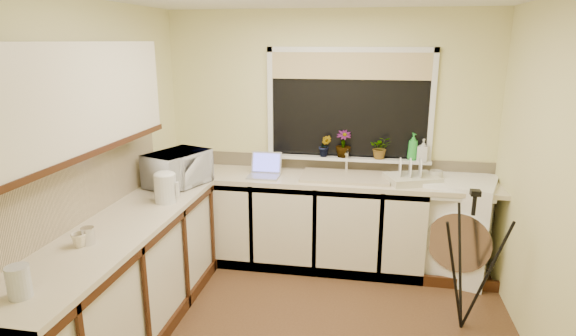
{
  "coord_description": "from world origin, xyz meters",
  "views": [
    {
      "loc": [
        0.43,
        -3.11,
        2.15
      ],
      "look_at": [
        -0.23,
        0.55,
        1.15
      ],
      "focal_mm": 29.49,
      "sensor_mm": 36.0,
      "label": 1
    }
  ],
  "objects_px": {
    "steel_jar": "(88,236)",
    "microwave": "(178,169)",
    "plant_b": "(325,146)",
    "cup_back": "(436,176)",
    "soap_bottle_clear": "(423,150)",
    "kettle": "(165,189)",
    "washing_machine": "(453,226)",
    "glass_jug": "(19,282)",
    "soap_bottle_green": "(413,147)",
    "plant_d": "(380,148)",
    "laptop": "(265,170)",
    "dish_rack": "(412,179)",
    "plant_c": "(343,144)",
    "cup_left": "(79,240)",
    "tripod": "(468,261)"
  },
  "relations": [
    {
      "from": "washing_machine",
      "to": "glass_jug",
      "type": "relative_size",
      "value": 5.56
    },
    {
      "from": "glass_jug",
      "to": "dish_rack",
      "type": "bearing_deg",
      "value": 48.98
    },
    {
      "from": "tripod",
      "to": "glass_jug",
      "type": "bearing_deg",
      "value": -129.28
    },
    {
      "from": "washing_machine",
      "to": "plant_c",
      "type": "relative_size",
      "value": 3.56
    },
    {
      "from": "plant_b",
      "to": "soap_bottle_clear",
      "type": "relative_size",
      "value": 1.04
    },
    {
      "from": "plant_d",
      "to": "soap_bottle_green",
      "type": "xyz_separation_m",
      "value": [
        0.3,
        0.01,
        0.02
      ]
    },
    {
      "from": "kettle",
      "to": "microwave",
      "type": "distance_m",
      "value": 0.47
    },
    {
      "from": "soap_bottle_clear",
      "to": "laptop",
      "type": "bearing_deg",
      "value": -170.02
    },
    {
      "from": "washing_machine",
      "to": "plant_b",
      "type": "distance_m",
      "value": 1.43
    },
    {
      "from": "soap_bottle_green",
      "to": "cup_back",
      "type": "relative_size",
      "value": 2.05
    },
    {
      "from": "plant_b",
      "to": "dish_rack",
      "type": "bearing_deg",
      "value": -16.54
    },
    {
      "from": "glass_jug",
      "to": "washing_machine",
      "type": "bearing_deg",
      "value": 44.8
    },
    {
      "from": "plant_d",
      "to": "soap_bottle_green",
      "type": "distance_m",
      "value": 0.31
    },
    {
      "from": "dish_rack",
      "to": "steel_jar",
      "type": "relative_size",
      "value": 3.99
    },
    {
      "from": "laptop",
      "to": "soap_bottle_green",
      "type": "xyz_separation_m",
      "value": [
        1.39,
        0.28,
        0.22
      ]
    },
    {
      "from": "kettle",
      "to": "tripod",
      "type": "xyz_separation_m",
      "value": [
        2.36,
        0.05,
        -0.45
      ]
    },
    {
      "from": "kettle",
      "to": "dish_rack",
      "type": "xyz_separation_m",
      "value": [
        1.98,
        0.91,
        -0.08
      ]
    },
    {
      "from": "tripod",
      "to": "plant_c",
      "type": "bearing_deg",
      "value": 150.9
    },
    {
      "from": "microwave",
      "to": "plant_c",
      "type": "height_order",
      "value": "plant_c"
    },
    {
      "from": "plant_b",
      "to": "plant_d",
      "type": "relative_size",
      "value": 0.98
    },
    {
      "from": "soap_bottle_clear",
      "to": "cup_left",
      "type": "distance_m",
      "value": 3.06
    },
    {
      "from": "microwave",
      "to": "washing_machine",
      "type": "bearing_deg",
      "value": -57.33
    },
    {
      "from": "microwave",
      "to": "soap_bottle_clear",
      "type": "height_order",
      "value": "soap_bottle_clear"
    },
    {
      "from": "microwave",
      "to": "soap_bottle_green",
      "type": "relative_size",
      "value": 2.12
    },
    {
      "from": "dish_rack",
      "to": "cup_left",
      "type": "bearing_deg",
      "value": -160.66
    },
    {
      "from": "glass_jug",
      "to": "soap_bottle_green",
      "type": "distance_m",
      "value": 3.41
    },
    {
      "from": "laptop",
      "to": "soap_bottle_green",
      "type": "height_order",
      "value": "soap_bottle_green"
    },
    {
      "from": "plant_c",
      "to": "laptop",
      "type": "bearing_deg",
      "value": -158.97
    },
    {
      "from": "laptop",
      "to": "plant_b",
      "type": "relative_size",
      "value": 1.36
    },
    {
      "from": "plant_b",
      "to": "cup_back",
      "type": "height_order",
      "value": "plant_b"
    },
    {
      "from": "laptop",
      "to": "glass_jug",
      "type": "relative_size",
      "value": 1.77
    },
    {
      "from": "kettle",
      "to": "plant_d",
      "type": "distance_m",
      "value": 2.06
    },
    {
      "from": "dish_rack",
      "to": "plant_d",
      "type": "relative_size",
      "value": 2.03
    },
    {
      "from": "dish_rack",
      "to": "microwave",
      "type": "relative_size",
      "value": 0.82
    },
    {
      "from": "glass_jug",
      "to": "soap_bottle_green",
      "type": "xyz_separation_m",
      "value": [
        2.11,
        2.68,
        0.2
      ]
    },
    {
      "from": "steel_jar",
      "to": "plant_d",
      "type": "relative_size",
      "value": 0.51
    },
    {
      "from": "washing_machine",
      "to": "plant_b",
      "type": "height_order",
      "value": "plant_b"
    },
    {
      "from": "laptop",
      "to": "cup_back",
      "type": "xyz_separation_m",
      "value": [
        1.59,
        0.11,
        -0.01
      ]
    },
    {
      "from": "steel_jar",
      "to": "microwave",
      "type": "bearing_deg",
      "value": 87.52
    },
    {
      "from": "kettle",
      "to": "cup_left",
      "type": "bearing_deg",
      "value": -101.27
    },
    {
      "from": "washing_machine",
      "to": "laptop",
      "type": "height_order",
      "value": "laptop"
    },
    {
      "from": "laptop",
      "to": "plant_d",
      "type": "height_order",
      "value": "plant_d"
    },
    {
      "from": "laptop",
      "to": "kettle",
      "type": "distance_m",
      "value": 1.08
    },
    {
      "from": "plant_c",
      "to": "cup_back",
      "type": "height_order",
      "value": "plant_c"
    },
    {
      "from": "washing_machine",
      "to": "plant_c",
      "type": "distance_m",
      "value": 1.29
    },
    {
      "from": "washing_machine",
      "to": "soap_bottle_green",
      "type": "xyz_separation_m",
      "value": [
        -0.4,
        0.19,
        0.71
      ]
    },
    {
      "from": "tripod",
      "to": "soap_bottle_green",
      "type": "relative_size",
      "value": 4.33
    },
    {
      "from": "dish_rack",
      "to": "steel_jar",
      "type": "bearing_deg",
      "value": -160.89
    },
    {
      "from": "tripod",
      "to": "plant_c",
      "type": "relative_size",
      "value": 4.26
    },
    {
      "from": "glass_jug",
      "to": "kettle",
      "type": "bearing_deg",
      "value": 85.78
    }
  ]
}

